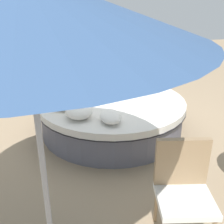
# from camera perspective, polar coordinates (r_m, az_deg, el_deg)

# --- Properties ---
(ground_plane) EXTENTS (16.00, 16.00, 0.00)m
(ground_plane) POSITION_cam_1_polar(r_m,az_deg,el_deg) (4.93, -0.00, -3.56)
(ground_plane) COLOR #9E8466
(round_bed) EXTENTS (2.44, 2.44, 0.56)m
(round_bed) POSITION_cam_1_polar(r_m,az_deg,el_deg) (4.81, -0.00, -0.53)
(round_bed) COLOR #595966
(round_bed) RESTS_ON ground_plane
(throw_pillow_0) EXTENTS (0.41, 0.29, 0.16)m
(throw_pillow_0) POSITION_cam_1_polar(r_m,az_deg,el_deg) (5.24, -6.94, 5.50)
(throw_pillow_0) COLOR silver
(throw_pillow_0) RESTS_ON round_bed
(throw_pillow_1) EXTENTS (0.43, 0.32, 0.18)m
(throw_pillow_1) POSITION_cam_1_polar(r_m,az_deg,el_deg) (4.86, -9.48, 3.99)
(throw_pillow_1) COLOR beige
(throw_pillow_1) RESTS_ON round_bed
(throw_pillow_2) EXTENTS (0.44, 0.33, 0.17)m
(throw_pillow_2) POSITION_cam_1_polar(r_m,az_deg,el_deg) (4.43, -9.92, 1.94)
(throw_pillow_2) COLOR beige
(throw_pillow_2) RESTS_ON round_bed
(throw_pillow_3) EXTENTS (0.43, 0.38, 0.19)m
(throw_pillow_3) POSITION_cam_1_polar(r_m,az_deg,el_deg) (4.05, -6.70, 0.11)
(throw_pillow_3) COLOR white
(throw_pillow_3) RESTS_ON round_bed
(throw_pillow_4) EXTENTS (0.43, 0.29, 0.15)m
(throw_pillow_4) POSITION_cam_1_polar(r_m,az_deg,el_deg) (3.91, -0.30, -0.93)
(throw_pillow_4) COLOR white
(throw_pillow_4) RESTS_ON round_bed
(patio_chair) EXTENTS (0.59, 0.61, 0.98)m
(patio_chair) POSITION_cam_1_polar(r_m,az_deg,el_deg) (2.85, 14.24, -13.90)
(patio_chair) COLOR #997A56
(patio_chair) RESTS_ON ground_plane
(patio_umbrella) EXTENTS (2.48, 2.48, 2.38)m
(patio_umbrella) POSITION_cam_1_polar(r_m,az_deg,el_deg) (1.99, -17.35, 19.28)
(patio_umbrella) COLOR #262628
(patio_umbrella) RESTS_ON ground_plane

